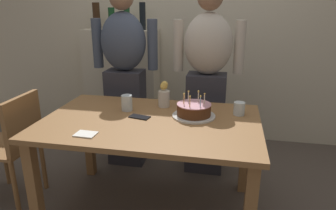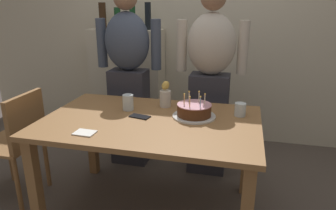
{
  "view_description": "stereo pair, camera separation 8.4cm",
  "coord_description": "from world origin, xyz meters",
  "px_view_note": "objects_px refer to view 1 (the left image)",
  "views": [
    {
      "loc": [
        0.52,
        -1.95,
        1.52
      ],
      "look_at": [
        0.11,
        0.05,
        0.84
      ],
      "focal_mm": 33.43,
      "sensor_mm": 36.0,
      "label": 1
    },
    {
      "loc": [
        0.6,
        -1.94,
        1.52
      ],
      "look_at": [
        0.11,
        0.05,
        0.84
      ],
      "focal_mm": 33.43,
      "sensor_mm": 36.0,
      "label": 2
    }
  ],
  "objects_px": {
    "cell_phone": "(140,117)",
    "person_man_bearded": "(125,75)",
    "napkin_stack": "(86,134)",
    "water_glass_near": "(127,103)",
    "person_woman_cardigan": "(207,79)",
    "birthday_cake": "(194,111)",
    "dining_chair": "(14,141)",
    "water_glass_far": "(239,109)",
    "flower_vase": "(164,95)"
  },
  "relations": [
    {
      "from": "napkin_stack",
      "to": "flower_vase",
      "type": "distance_m",
      "value": 0.73
    },
    {
      "from": "person_woman_cardigan",
      "to": "cell_phone",
      "type": "bearing_deg",
      "value": 58.94
    },
    {
      "from": "water_glass_far",
      "to": "flower_vase",
      "type": "xyz_separation_m",
      "value": [
        -0.57,
        0.08,
        0.05
      ]
    },
    {
      "from": "water_glass_far",
      "to": "person_man_bearded",
      "type": "xyz_separation_m",
      "value": [
        -1.03,
        0.49,
        0.09
      ]
    },
    {
      "from": "cell_phone",
      "to": "person_woman_cardigan",
      "type": "distance_m",
      "value": 0.81
    },
    {
      "from": "water_glass_far",
      "to": "flower_vase",
      "type": "bearing_deg",
      "value": 172.45
    },
    {
      "from": "person_man_bearded",
      "to": "person_woman_cardigan",
      "type": "distance_m",
      "value": 0.75
    },
    {
      "from": "water_glass_near",
      "to": "dining_chair",
      "type": "xyz_separation_m",
      "value": [
        -0.83,
        -0.23,
        -0.28
      ]
    },
    {
      "from": "cell_phone",
      "to": "napkin_stack",
      "type": "relative_size",
      "value": 1.11
    },
    {
      "from": "birthday_cake",
      "to": "person_man_bearded",
      "type": "xyz_separation_m",
      "value": [
        -0.71,
        0.59,
        0.09
      ]
    },
    {
      "from": "birthday_cake",
      "to": "napkin_stack",
      "type": "bearing_deg",
      "value": -143.71
    },
    {
      "from": "birthday_cake",
      "to": "dining_chair",
      "type": "distance_m",
      "value": 1.38
    },
    {
      "from": "napkin_stack",
      "to": "person_man_bearded",
      "type": "height_order",
      "value": "person_man_bearded"
    },
    {
      "from": "cell_phone",
      "to": "person_man_bearded",
      "type": "distance_m",
      "value": 0.78
    },
    {
      "from": "water_glass_far",
      "to": "napkin_stack",
      "type": "relative_size",
      "value": 0.73
    },
    {
      "from": "cell_phone",
      "to": "person_man_bearded",
      "type": "xyz_separation_m",
      "value": [
        -0.34,
        0.68,
        0.13
      ]
    },
    {
      "from": "person_man_bearded",
      "to": "person_woman_cardigan",
      "type": "xyz_separation_m",
      "value": [
        0.75,
        0.0,
        0.0
      ]
    },
    {
      "from": "person_woman_cardigan",
      "to": "water_glass_near",
      "type": "bearing_deg",
      "value": 45.41
    },
    {
      "from": "cell_phone",
      "to": "person_man_bearded",
      "type": "height_order",
      "value": "person_man_bearded"
    },
    {
      "from": "cell_phone",
      "to": "napkin_stack",
      "type": "height_order",
      "value": "same"
    },
    {
      "from": "water_glass_near",
      "to": "birthday_cake",
      "type": "bearing_deg",
      "value": -3.84
    },
    {
      "from": "birthday_cake",
      "to": "water_glass_far",
      "type": "bearing_deg",
      "value": 18.03
    },
    {
      "from": "water_glass_far",
      "to": "napkin_stack",
      "type": "xyz_separation_m",
      "value": [
        -0.93,
        -0.55,
        -0.04
      ]
    },
    {
      "from": "water_glass_near",
      "to": "dining_chair",
      "type": "relative_size",
      "value": 0.14
    },
    {
      "from": "napkin_stack",
      "to": "dining_chair",
      "type": "xyz_separation_m",
      "value": [
        -0.72,
        0.26,
        -0.23
      ]
    },
    {
      "from": "water_glass_far",
      "to": "flower_vase",
      "type": "relative_size",
      "value": 0.47
    },
    {
      "from": "person_man_bearded",
      "to": "dining_chair",
      "type": "xyz_separation_m",
      "value": [
        -0.63,
        -0.78,
        -0.36
      ]
    },
    {
      "from": "person_man_bearded",
      "to": "dining_chair",
      "type": "distance_m",
      "value": 1.07
    },
    {
      "from": "cell_phone",
      "to": "dining_chair",
      "type": "relative_size",
      "value": 0.17
    },
    {
      "from": "water_glass_near",
      "to": "water_glass_far",
      "type": "distance_m",
      "value": 0.83
    },
    {
      "from": "cell_phone",
      "to": "person_woman_cardigan",
      "type": "bearing_deg",
      "value": 71.74
    },
    {
      "from": "water_glass_near",
      "to": "napkin_stack",
      "type": "relative_size",
      "value": 0.91
    },
    {
      "from": "person_man_bearded",
      "to": "dining_chair",
      "type": "bearing_deg",
      "value": 51.44
    },
    {
      "from": "napkin_stack",
      "to": "water_glass_near",
      "type": "bearing_deg",
      "value": 77.82
    },
    {
      "from": "flower_vase",
      "to": "person_man_bearded",
      "type": "height_order",
      "value": "person_man_bearded"
    },
    {
      "from": "birthday_cake",
      "to": "napkin_stack",
      "type": "distance_m",
      "value": 0.76
    },
    {
      "from": "dining_chair",
      "to": "cell_phone",
      "type": "bearing_deg",
      "value": 95.91
    },
    {
      "from": "birthday_cake",
      "to": "person_man_bearded",
      "type": "bearing_deg",
      "value": 140.36
    },
    {
      "from": "dining_chair",
      "to": "person_woman_cardigan",
      "type": "bearing_deg",
      "value": 119.68
    },
    {
      "from": "water_glass_far",
      "to": "napkin_stack",
      "type": "height_order",
      "value": "water_glass_far"
    },
    {
      "from": "water_glass_near",
      "to": "napkin_stack",
      "type": "distance_m",
      "value": 0.5
    },
    {
      "from": "flower_vase",
      "to": "water_glass_far",
      "type": "bearing_deg",
      "value": -7.55
    },
    {
      "from": "napkin_stack",
      "to": "person_man_bearded",
      "type": "bearing_deg",
      "value": 95.45
    },
    {
      "from": "cell_phone",
      "to": "person_woman_cardigan",
      "type": "relative_size",
      "value": 0.09
    },
    {
      "from": "person_man_bearded",
      "to": "birthday_cake",
      "type": "bearing_deg",
      "value": 140.36
    },
    {
      "from": "water_glass_far",
      "to": "napkin_stack",
      "type": "distance_m",
      "value": 1.08
    },
    {
      "from": "napkin_stack",
      "to": "person_woman_cardigan",
      "type": "distance_m",
      "value": 1.23
    },
    {
      "from": "cell_phone",
      "to": "flower_vase",
      "type": "height_order",
      "value": "flower_vase"
    },
    {
      "from": "water_glass_near",
      "to": "napkin_stack",
      "type": "height_order",
      "value": "water_glass_near"
    },
    {
      "from": "flower_vase",
      "to": "napkin_stack",
      "type": "bearing_deg",
      "value": -119.66
    }
  ]
}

